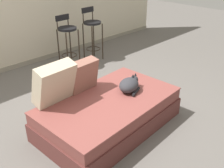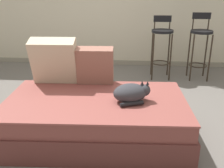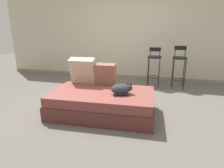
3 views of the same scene
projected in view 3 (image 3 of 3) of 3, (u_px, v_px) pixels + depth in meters
ground_plane at (108, 105)px, 3.69m from camera, size 16.00×16.00×0.00m
wall_back_panel at (129, 34)px, 5.41m from camera, size 8.00×0.10×2.60m
wall_baseboard_trim at (128, 76)px, 5.72m from camera, size 8.00×0.02×0.09m
couch at (102, 103)px, 3.26m from camera, size 1.81×1.12×0.41m
throw_pillow_corner at (83, 71)px, 3.62m from camera, size 0.50×0.33×0.52m
throw_pillow_middle at (105, 74)px, 3.54m from camera, size 0.41×0.23×0.42m
cat at (121, 89)px, 3.07m from camera, size 0.38×0.34×0.20m
bar_stool_near_window at (154, 63)px, 4.73m from camera, size 0.34×0.34×0.99m
bar_stool_by_doorway at (179, 64)px, 4.59m from camera, size 0.34×0.34×1.04m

